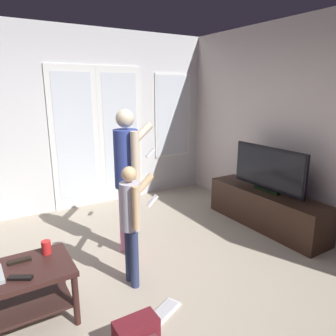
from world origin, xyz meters
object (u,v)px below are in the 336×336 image
(loose_keyboard, at_px, (160,315))
(dvd_remote_slim, at_px, (20,261))
(person_adult, at_px, (128,170))
(backpack, at_px, (137,336))
(tv_stand, at_px, (265,209))
(tv_remote_black, at_px, (20,278))
(flat_screen_tv, at_px, (268,169))
(coffee_table, at_px, (2,290))
(cup_near_edge, at_px, (46,247))
(person_child, at_px, (131,216))

(loose_keyboard, xyz_separation_m, dvd_remote_slim, (-0.93, 0.62, 0.47))
(person_adult, xyz_separation_m, backpack, (-0.53, -1.27, -0.84))
(tv_stand, relative_size, backpack, 5.53)
(person_adult, relative_size, tv_remote_black, 9.44)
(tv_stand, xyz_separation_m, flat_screen_tv, (-0.00, 0.00, 0.55))
(coffee_table, distance_m, dvd_remote_slim, 0.23)
(tv_stand, height_order, cup_near_edge, cup_near_edge)
(backpack, bearing_deg, person_child, 66.59)
(cup_near_edge, bearing_deg, person_child, -8.69)
(coffee_table, distance_m, cup_near_edge, 0.43)
(coffee_table, xyz_separation_m, person_adult, (1.30, 0.56, 0.62))
(tv_stand, xyz_separation_m, person_adult, (-1.84, 0.30, 0.72))
(loose_keyboard, relative_size, tv_remote_black, 2.67)
(coffee_table, bearing_deg, loose_keyboard, -25.07)
(flat_screen_tv, bearing_deg, tv_stand, -65.69)
(person_child, relative_size, cup_near_edge, 10.21)
(flat_screen_tv, relative_size, cup_near_edge, 9.87)
(backpack, distance_m, cup_near_edge, 1.03)
(person_adult, relative_size, cup_near_edge, 14.24)
(flat_screen_tv, height_order, cup_near_edge, flat_screen_tv)
(cup_near_edge, bearing_deg, person_adult, 24.13)
(person_adult, distance_m, tv_remote_black, 1.45)
(person_child, bearing_deg, dvd_remote_slim, 174.73)
(person_child, bearing_deg, cup_near_edge, 171.31)
(person_child, relative_size, backpack, 3.71)
(flat_screen_tv, relative_size, loose_keyboard, 2.45)
(cup_near_edge, bearing_deg, flat_screen_tv, 2.49)
(person_child, distance_m, dvd_remote_slim, 0.96)
(loose_keyboard, xyz_separation_m, tv_remote_black, (-0.95, 0.36, 0.47))
(loose_keyboard, distance_m, dvd_remote_slim, 1.21)
(tv_stand, relative_size, loose_keyboard, 3.77)
(person_adult, height_order, person_child, person_adult)
(tv_stand, height_order, backpack, tv_stand)
(backpack, bearing_deg, loose_keyboard, 33.42)
(person_child, relative_size, loose_keyboard, 2.53)
(backpack, bearing_deg, tv_remote_black, 138.68)
(tv_stand, distance_m, person_adult, 2.00)
(person_child, height_order, cup_near_edge, person_child)
(cup_near_edge, height_order, dvd_remote_slim, cup_near_edge)
(loose_keyboard, bearing_deg, flat_screen_tv, 20.33)
(tv_remote_black, bearing_deg, person_child, 40.33)
(person_adult, bearing_deg, tv_remote_black, -149.15)
(cup_near_edge, height_order, tv_remote_black, cup_near_edge)
(flat_screen_tv, relative_size, person_child, 0.97)
(coffee_table, height_order, tv_stand, tv_stand)
(flat_screen_tv, height_order, person_adult, person_adult)
(cup_near_edge, bearing_deg, coffee_table, -158.76)
(backpack, relative_size, cup_near_edge, 2.75)
(tv_stand, height_order, flat_screen_tv, flat_screen_tv)
(tv_stand, relative_size, person_adult, 1.07)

